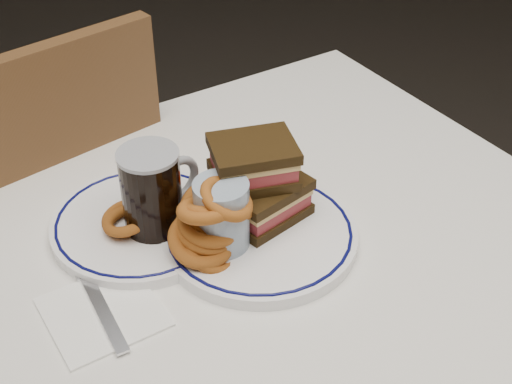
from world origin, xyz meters
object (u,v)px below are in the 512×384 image
beer_mug (154,194)px  far_plate (141,223)px  chair_far (37,234)px  main_plate (260,234)px  reuben_sandwich (259,181)px

beer_mug → far_plate: 0.07m
chair_far → main_plate: (0.21, -0.47, 0.24)m
chair_far → reuben_sandwich: bearing=-62.6°
main_plate → far_plate: bearing=138.9°
chair_far → far_plate: size_ratio=3.65×
main_plate → beer_mug: size_ratio=1.96×
reuben_sandwich → far_plate: size_ratio=0.55×
chair_far → main_plate: 0.57m
beer_mug → main_plate: bearing=-38.4°
reuben_sandwich → beer_mug: (-0.14, 0.06, -0.01)m
beer_mug → far_plate: (-0.01, 0.02, -0.06)m
chair_far → beer_mug: 0.50m
chair_far → main_plate: bearing=-66.2°
main_plate → far_plate: main_plate is taller
reuben_sandwich → beer_mug: size_ratio=1.01×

